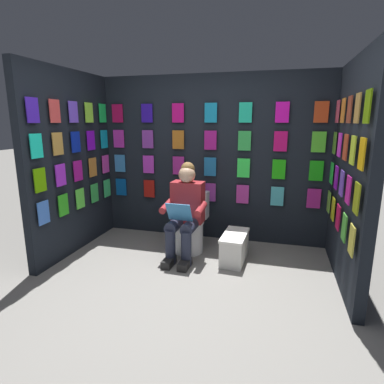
% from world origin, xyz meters
% --- Properties ---
extents(ground_plane, '(30.00, 30.00, 0.00)m').
position_xyz_m(ground_plane, '(0.00, 0.00, 0.00)').
color(ground_plane, gray).
extents(display_wall_back, '(3.30, 0.14, 2.32)m').
position_xyz_m(display_wall_back, '(0.00, -1.75, 1.16)').
color(display_wall_back, black).
rests_on(display_wall_back, ground).
extents(display_wall_left, '(0.14, 1.70, 2.32)m').
position_xyz_m(display_wall_left, '(-1.65, -0.85, 1.16)').
color(display_wall_left, black).
rests_on(display_wall_left, ground).
extents(display_wall_right, '(0.14, 1.70, 2.32)m').
position_xyz_m(display_wall_right, '(1.65, -0.85, 1.16)').
color(display_wall_right, black).
rests_on(display_wall_right, ground).
extents(toilet, '(0.41, 0.56, 0.77)m').
position_xyz_m(toilet, '(0.16, -1.19, 0.33)').
color(toilet, white).
rests_on(toilet, ground).
extents(person_reading, '(0.53, 0.69, 1.19)m').
position_xyz_m(person_reading, '(0.16, -0.96, 0.60)').
color(person_reading, maroon).
rests_on(person_reading, ground).
extents(comic_longbox_near, '(0.31, 0.60, 0.35)m').
position_xyz_m(comic_longbox_near, '(-0.46, -1.00, 0.17)').
color(comic_longbox_near, white).
rests_on(comic_longbox_near, ground).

